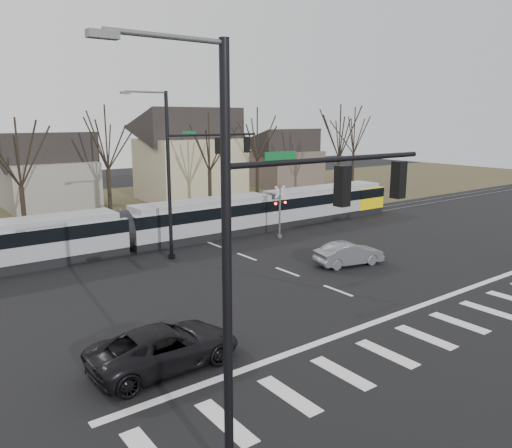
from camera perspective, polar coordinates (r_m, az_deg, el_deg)
ground at (r=24.74m, az=12.71°, el=-8.70°), size 140.00×140.00×0.00m
grass_verge at (r=50.87m, az=-15.70°, el=1.76°), size 140.00×28.00×0.01m
crosswalk at (r=22.57m, az=20.57°, el=-11.24°), size 27.00×2.60×0.01m
stop_line at (r=23.70m, az=16.05°, el=-9.80°), size 28.00×0.35×0.01m
lane_dashes at (r=36.66m, az=-6.56°, el=-1.70°), size 0.18×30.00×0.01m
rail_pair at (r=36.49m, az=-6.40°, el=-1.72°), size 90.00×1.52×0.06m
tram at (r=36.48m, az=-6.22°, el=0.72°), size 37.37×2.77×2.83m
sedan at (r=30.36m, az=10.57°, el=-3.36°), size 3.23×4.81×1.38m
suv at (r=18.30m, az=-10.35°, el=-13.66°), size 2.67×5.48×1.50m
signal_pole_near_left at (r=11.91m, az=3.04°, el=-2.15°), size 9.28×0.44×10.20m
signal_pole_far at (r=31.54m, az=-7.38°, el=6.57°), size 9.28×0.44×10.20m
rail_crossing_signal at (r=36.48m, az=2.73°, el=1.32°), size 1.08×0.36×4.00m
tree_row at (r=45.56m, az=-10.92°, el=7.19°), size 59.20×7.20×10.00m
house_b at (r=52.66m, az=-22.63°, el=5.98°), size 8.64×7.56×7.65m
house_c at (r=54.97m, az=-7.55°, el=8.32°), size 10.80×8.64×10.10m
house_d at (r=65.24m, az=3.27°, el=7.85°), size 8.64×7.56×7.65m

